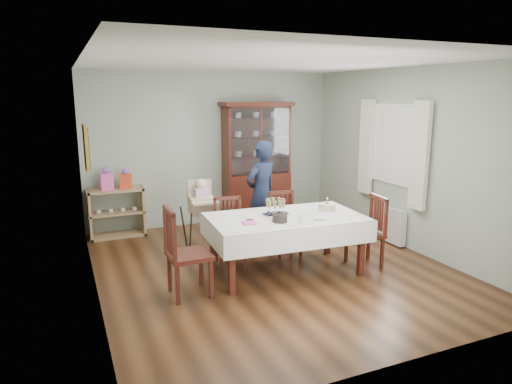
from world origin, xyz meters
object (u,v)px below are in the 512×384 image
champagne_tray (276,210)px  birthday_cake (327,207)px  chair_far_right (285,236)px  woman (261,193)px  gift_bag_pink (106,180)px  sideboard (117,213)px  chair_end_right (365,245)px  gift_bag_orange (126,179)px  dining_table (285,244)px  chair_far_left (230,245)px  chair_end_left (188,270)px  high_chair (202,223)px  china_cabinet (257,161)px

champagne_tray → birthday_cake: (0.73, -0.08, -0.02)m
chair_far_right → birthday_cake: size_ratio=3.45×
champagne_tray → woman: bearing=75.5°
birthday_cake → gift_bag_pink: (-2.61, 2.44, 0.16)m
sideboard → chair_end_right: size_ratio=0.94×
champagne_tray → gift_bag_orange: 2.84m
gift_bag_orange → dining_table: bearing=-56.1°
chair_far_left → chair_end_right: 1.86m
chair_end_left → champagne_tray: size_ratio=3.01×
dining_table → birthday_cake: size_ratio=7.86×
dining_table → chair_far_left: chair_far_left is taller
dining_table → gift_bag_pink: gift_bag_pink is taller
sideboard → birthday_cake: size_ratio=3.42×
chair_end_right → woman: size_ratio=0.59×
woman → gift_bag_orange: bearing=-57.1°
chair_far_right → gift_bag_pink: 3.02m
chair_end_right → high_chair: (-1.89, 1.44, 0.14)m
chair_end_left → high_chair: 1.57m
dining_table → gift_bag_orange: 3.04m
woman → china_cabinet: bearing=-132.6°
chair_end_right → birthday_cake: (-0.49, 0.23, 0.52)m
sideboard → chair_far_left: 2.31m
chair_far_right → woman: bearing=106.8°
dining_table → woman: size_ratio=1.27×
chair_end_left → chair_far_right: bearing=-64.2°
china_cabinet → chair_end_left: bearing=-127.2°
chair_end_right → champagne_tray: size_ratio=2.71×
china_cabinet → chair_end_right: size_ratio=2.28×
champagne_tray → high_chair: bearing=120.4°
high_chair → birthday_cake: bearing=-37.8°
chair_far_right → birthday_cake: birthday_cake is taller
china_cabinet → woman: china_cabinet is taller
woman → birthday_cake: size_ratio=6.18×
chair_far_left → chair_end_left: (-0.81, -0.77, 0.04)m
chair_end_right → woman: (-0.95, 1.39, 0.53)m
china_cabinet → gift_bag_pink: 2.63m
dining_table → champagne_tray: (-0.09, 0.12, 0.44)m
woman → gift_bag_orange: size_ratio=4.82×
chair_end_right → dining_table: bearing=-93.7°
dining_table → china_cabinet: (0.66, 2.48, 0.74)m
china_cabinet → chair_far_right: 2.05m
chair_far_left → chair_end_right: bearing=-16.1°
chair_far_right → sideboard: bearing=142.3°
birthday_cake → gift_bag_orange: (-2.31, 2.44, 0.14)m
chair_far_left → champagne_tray: size_ratio=2.60×
dining_table → chair_far_right: chair_far_right is taller
gift_bag_pink → gift_bag_orange: bearing=-0.0°
chair_far_right → high_chair: high_chair is taller
champagne_tray → china_cabinet: bearing=72.3°
gift_bag_pink → gift_bag_orange: (0.30, -0.00, -0.01)m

